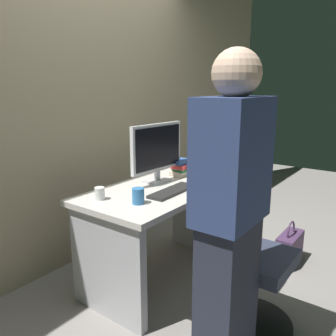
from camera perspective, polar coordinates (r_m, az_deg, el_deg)
ground_plane at (r=2.89m, az=-0.84°, el=-17.34°), size 9.00×9.00×0.00m
wall_back at (r=3.05m, az=-13.64°, el=13.48°), size 6.40×0.10×3.00m
desk at (r=2.67m, az=-0.87°, el=-7.99°), size 1.31×0.70×0.74m
office_chair at (r=2.26m, az=12.54°, el=-14.62°), size 0.52×0.52×0.94m
person_at_desk at (r=1.70m, az=10.17°, el=-8.76°), size 0.40×0.24×1.64m
monitor at (r=2.65m, az=-1.80°, el=3.02°), size 0.54×0.15×0.46m
keyboard at (r=2.45m, az=0.73°, el=-3.81°), size 0.43×0.14×0.02m
mouse at (r=2.71m, az=4.12°, el=-1.96°), size 0.06×0.10×0.03m
cup_near_keyboard at (r=2.22m, az=-4.93°, el=-4.61°), size 0.08×0.08×0.10m
cup_by_monitor at (r=2.33m, az=-11.17°, el=-4.14°), size 0.07×0.07×0.08m
book_stack at (r=2.92m, az=2.29°, el=0.09°), size 0.22×0.14×0.13m
cell_phone at (r=2.91m, az=8.55°, el=-1.28°), size 0.07×0.15×0.01m
handbag at (r=3.18m, az=19.33°, el=-12.31°), size 0.34×0.14×0.38m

